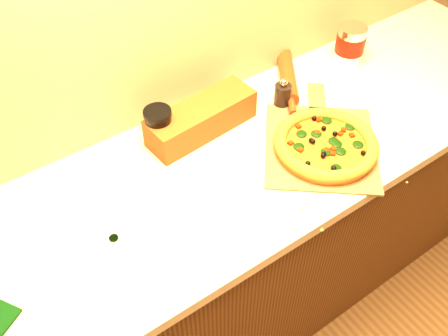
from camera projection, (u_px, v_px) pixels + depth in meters
cabinet at (217, 256)px, 1.88m from camera, size 2.80×0.65×0.86m
countertop at (215, 176)px, 1.56m from camera, size 2.84×0.68×0.04m
pizza_peel at (320, 143)px, 1.62m from camera, size 0.52×0.54×0.01m
pizza at (326, 144)px, 1.58m from camera, size 0.33×0.33×0.05m
bottle_cap at (114, 238)px, 1.37m from camera, size 0.03×0.03×0.01m
pepper_grinder at (282, 95)px, 1.73m from camera, size 0.06×0.06×0.11m
rolling_pin at (287, 76)px, 1.83m from camera, size 0.26×0.37×0.06m
coffee_canister at (350, 44)px, 1.89m from camera, size 0.11×0.11×0.15m
bread_bag at (202, 118)px, 1.63m from camera, size 0.39×0.16×0.10m
dark_jar at (159, 128)px, 1.57m from camera, size 0.09×0.09×0.14m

